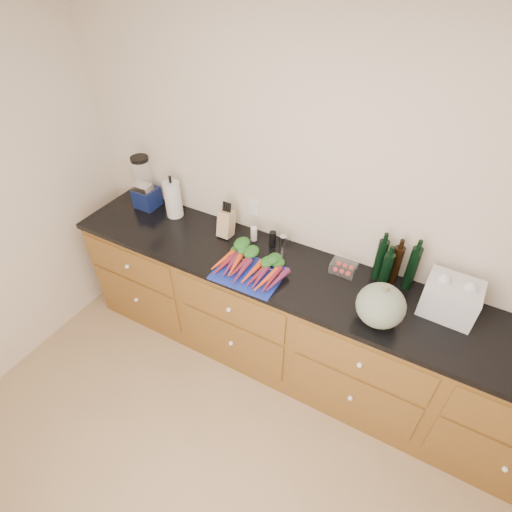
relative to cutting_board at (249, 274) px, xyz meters
The scene contains 15 objects.
wall_back 0.71m from the cutting_board, 51.49° to the left, with size 4.10×0.05×2.60m, color beige.
cabinets 0.65m from the cutting_board, 22.00° to the left, with size 3.60×0.64×0.90m.
countertop 0.42m from the cutting_board, 22.52° to the left, with size 3.64×0.62×0.04m, color black.
cutting_board is the anchor object (origin of this frame).
carrots 0.06m from the cutting_board, 90.00° to the left, with size 0.46×0.34×0.07m.
squash 0.85m from the cutting_board, ahead, with size 0.28×0.28×0.25m, color slate.
blender_appliance 1.17m from the cutting_board, 164.11° to the left, with size 0.17×0.17×0.43m.
paper_towel 0.91m from the cutting_board, 159.25° to the left, with size 0.13×0.13×0.29m, color silver.
knife_block 0.48m from the cutting_board, 139.95° to the left, with size 0.10×0.10×0.20m, color tan.
grinder_salt 0.37m from the cutting_board, 113.87° to the left, with size 0.05×0.05×0.11m, color white.
grinder_pepper 0.34m from the cutting_board, 89.89° to the left, with size 0.05×0.05×0.12m, color black.
canister_chrome 0.35m from the cutting_board, 76.52° to the left, with size 0.05×0.05×0.12m, color white.
tomato_box 0.62m from the cutting_board, 31.92° to the left, with size 0.16×0.13×0.08m, color white.
bottles 0.91m from the cutting_board, 24.18° to the left, with size 0.26×0.13×0.31m.
grocery_bag 1.21m from the cutting_board, 13.39° to the left, with size 0.30×0.24×0.22m, color white, non-canonical shape.
Camera 1 is at (0.58, -0.52, 2.71)m, focal length 28.00 mm.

